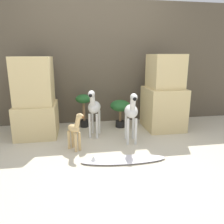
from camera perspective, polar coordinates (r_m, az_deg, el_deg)
ground_plane at (r=2.86m, az=0.03°, el=-11.28°), size 14.00×14.00×0.00m
wall_back at (r=4.13m, az=-3.60°, el=12.48°), size 6.40×0.08×2.20m
rock_pillar_left at (r=3.62m, az=-19.36°, el=3.09°), size 0.62×0.68×1.23m
rock_pillar_right at (r=3.86m, az=13.35°, el=4.11°), size 0.62×0.68×1.27m
zebra_right at (r=3.13m, az=5.10°, el=0.16°), size 0.22×0.47×0.76m
zebra_left at (r=3.37m, az=-4.75°, el=1.21°), size 0.27×0.48×0.76m
giraffe_figurine at (r=2.95m, az=-9.64°, el=-4.61°), size 0.26×0.29×0.54m
potted_palm_front at (r=3.85m, az=2.19°, el=1.10°), size 0.36×0.36×0.49m
potted_palm_back at (r=3.87m, az=-7.42°, el=2.16°), size 0.28×0.28×0.59m
surfboard at (r=2.72m, az=2.89°, el=-12.29°), size 1.05×0.29×0.08m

